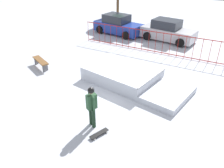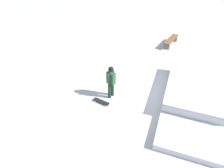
% 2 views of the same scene
% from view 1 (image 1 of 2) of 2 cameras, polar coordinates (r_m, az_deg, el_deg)
% --- Properties ---
extents(ground_plane, '(60.00, 60.00, 0.00)m').
position_cam_1_polar(ground_plane, '(11.44, 0.83, -1.59)').
color(ground_plane, '#B2B7C1').
extents(skate_ramp, '(5.83, 3.69, 0.74)m').
position_cam_1_polar(skate_ramp, '(12.01, 4.34, 1.66)').
color(skate_ramp, silver).
rests_on(skate_ramp, ground).
extents(skater, '(0.39, 0.44, 1.73)m').
position_cam_1_polar(skater, '(8.67, -5.07, -4.98)').
color(skater, black).
rests_on(skater, ground).
extents(skateboard, '(0.49, 0.81, 0.09)m').
position_cam_1_polar(skateboard, '(8.77, -3.22, -12.16)').
color(skateboard, black).
rests_on(skateboard, ground).
extents(perimeter_fence, '(10.46, 0.52, 1.50)m').
position_cam_1_polar(perimeter_fence, '(16.07, 9.94, 10.36)').
color(perimeter_fence, maroon).
rests_on(perimeter_fence, ground).
extents(park_bench, '(1.61, 1.09, 0.48)m').
position_cam_1_polar(park_bench, '(14.32, -17.29, 5.28)').
color(park_bench, brown).
rests_on(park_bench, ground).
extents(parked_car_blue, '(4.35, 2.53, 1.60)m').
position_cam_1_polar(parked_car_blue, '(19.97, 1.48, 14.37)').
color(parked_car_blue, '#1E3899').
rests_on(parked_car_blue, ground).
extents(parked_car_silver, '(4.34, 2.48, 1.60)m').
position_cam_1_polar(parked_car_silver, '(18.78, 13.66, 12.60)').
color(parked_car_silver, '#B7B7BC').
rests_on(parked_car_silver, ground).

